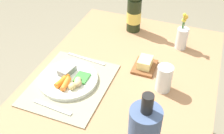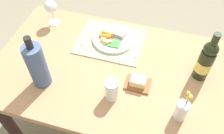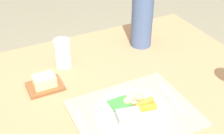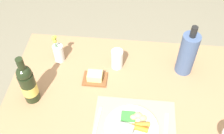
# 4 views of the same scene
# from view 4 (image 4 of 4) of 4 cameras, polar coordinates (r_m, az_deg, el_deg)

# --- Properties ---
(dining_table) EXTENTS (1.28, 0.81, 0.72)m
(dining_table) POSITION_cam_4_polar(r_m,az_deg,el_deg) (1.56, 3.22, -7.71)
(dining_table) COLOR #AA7C55
(dining_table) RESTS_ON ground_plane
(placemat) EXTENTS (0.40, 0.32, 0.01)m
(placemat) POSITION_cam_4_polar(r_m,az_deg,el_deg) (1.36, 4.72, -12.24)
(placemat) COLOR #9A987B
(placemat) RESTS_ON dining_table
(dinner_plate) EXTENTS (0.26, 0.26, 0.05)m
(dinner_plate) POSITION_cam_4_polar(r_m,az_deg,el_deg) (1.34, 4.19, -12.36)
(dinner_plate) COLOR white
(dinner_plate) RESTS_ON placemat
(fork) EXTENTS (0.03, 0.20, 0.00)m
(fork) POSITION_cam_4_polar(r_m,az_deg,el_deg) (1.36, -3.17, -11.84)
(fork) COLOR silver
(fork) RESTS_ON placemat
(knife) EXTENTS (0.03, 0.17, 0.00)m
(knife) POSITION_cam_4_polar(r_m,az_deg,el_deg) (1.37, 11.17, -12.48)
(knife) COLOR silver
(knife) RESTS_ON placemat
(flower_vase) EXTENTS (0.06, 0.06, 0.20)m
(flower_vase) POSITION_cam_4_polar(r_m,az_deg,el_deg) (1.60, -10.95, 3.05)
(flower_vase) COLOR silver
(flower_vase) RESTS_ON dining_table
(water_tumbler) EXTENTS (0.07, 0.07, 0.12)m
(water_tumbler) POSITION_cam_4_polar(r_m,az_deg,el_deg) (1.55, 1.11, 1.45)
(water_tumbler) COLOR silver
(water_tumbler) RESTS_ON dining_table
(cooler_bottle) EXTENTS (0.09, 0.09, 0.32)m
(cooler_bottle) POSITION_cam_4_polar(r_m,az_deg,el_deg) (1.52, 15.37, 2.68)
(cooler_bottle) COLOR #445A84
(cooler_bottle) RESTS_ON dining_table
(wine_bottle) EXTENTS (0.08, 0.08, 0.30)m
(wine_bottle) POSITION_cam_4_polar(r_m,az_deg,el_deg) (1.41, -16.92, -3.32)
(wine_bottle) COLOR black
(wine_bottle) RESTS_ON dining_table
(butter_dish) EXTENTS (0.13, 0.10, 0.05)m
(butter_dish) POSITION_cam_4_polar(r_m,az_deg,el_deg) (1.51, -3.48, -2.13)
(butter_dish) COLOR brown
(butter_dish) RESTS_ON dining_table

